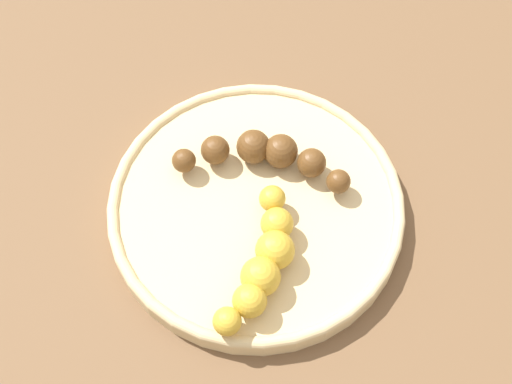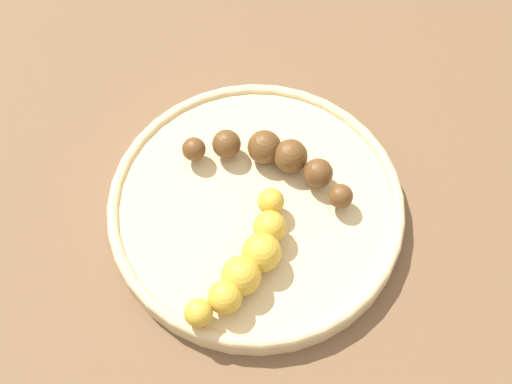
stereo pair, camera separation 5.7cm
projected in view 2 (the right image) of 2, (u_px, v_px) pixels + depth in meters
ground_plane at (256, 213)px, 0.61m from camera, size 2.40×2.40×0.00m
fruit_bowl at (256, 207)px, 0.59m from camera, size 0.25×0.25×0.02m
banana_overripe at (272, 157)px, 0.59m from camera, size 0.06×0.15×0.03m
banana_spotted at (249, 262)px, 0.54m from camera, size 0.13×0.07×0.03m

